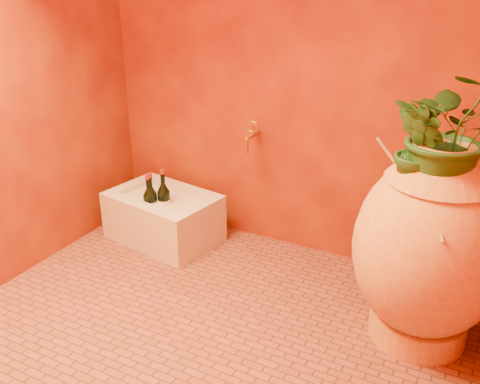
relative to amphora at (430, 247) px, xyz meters
The scene contains 10 objects.
floor 1.07m from the amphora, 152.15° to the right, with size 2.50×2.50×0.00m, color brown.
wall_back 1.27m from the amphora, 147.05° to the left, with size 2.50×0.02×2.50m, color #620F05.
amphora is the anchor object (origin of this frame).
stone_basin 1.67m from the amphora, behind, with size 0.72×0.55×0.31m.
wine_bottle_a 1.67m from the amphora, behind, with size 0.07×0.07×0.29m.
wine_bottle_b 1.60m from the amphora, behind, with size 0.08×0.08×0.33m.
wine_bottle_c 1.66m from the amphora, behind, with size 0.07×0.07×0.31m.
wall_tap 1.23m from the amphora, 157.58° to the left, with size 0.08×0.16×0.17m.
plant_main 0.54m from the amphora, 55.62° to the right, with size 0.47×0.41×0.52m, color #1A4518.
plant_side 0.48m from the amphora, 134.28° to the right, with size 0.23×0.19×0.42m, color #1A4518.
Camera 1 is at (1.07, -1.77, 1.65)m, focal length 40.00 mm.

